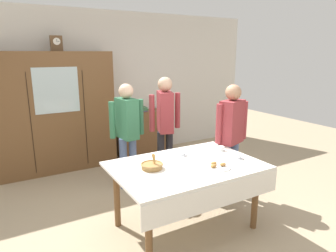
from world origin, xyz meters
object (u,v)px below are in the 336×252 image
(wall_cabinet, at_px, (56,113))
(bread_basket, at_px, (152,166))
(tea_cup_far_left, at_px, (221,149))
(dining_table, at_px, (188,174))
(pastry_plate, at_px, (217,166))
(person_near_right_end, at_px, (127,127))
(mantel_clock, at_px, (56,43))
(bookshelf_low, at_px, (143,132))
(spoon_back_edge, at_px, (213,153))
(book_stack, at_px, (143,109))
(person_by_cabinet, at_px, (231,130))
(person_behind_table_left, at_px, (165,120))
(spoon_near_left, at_px, (250,166))
(tea_cup_back_edge, at_px, (238,156))
(spoon_mid_right, at_px, (165,155))
(tea_cup_center, at_px, (182,153))

(wall_cabinet, relative_size, bread_basket, 8.26)
(tea_cup_far_left, bearing_deg, dining_table, -162.00)
(pastry_plate, height_order, person_near_right_end, person_near_right_end)
(mantel_clock, relative_size, bookshelf_low, 0.24)
(spoon_back_edge, bearing_deg, book_stack, 85.22)
(dining_table, relative_size, person_near_right_end, 1.05)
(wall_cabinet, distance_m, bread_basket, 2.54)
(person_by_cabinet, bearing_deg, person_behind_table_left, 120.86)
(pastry_plate, bearing_deg, bread_basket, 153.13)
(mantel_clock, height_order, spoon_near_left, mantel_clock)
(mantel_clock, height_order, spoon_back_edge, mantel_clock)
(dining_table, height_order, tea_cup_back_edge, tea_cup_back_edge)
(wall_cabinet, height_order, bread_basket, wall_cabinet)
(bookshelf_low, height_order, person_near_right_end, person_near_right_end)
(tea_cup_far_left, height_order, person_by_cabinet, person_by_cabinet)
(spoon_mid_right, relative_size, person_behind_table_left, 0.07)
(bookshelf_low, bearing_deg, pastry_plate, -99.14)
(book_stack, relative_size, tea_cup_far_left, 1.65)
(bookshelf_low, distance_m, person_by_cabinet, 2.32)
(bookshelf_low, relative_size, spoon_near_left, 8.54)
(mantel_clock, xyz_separation_m, pastry_plate, (1.04, -2.79, -1.33))
(mantel_clock, relative_size, person_by_cabinet, 0.15)
(pastry_plate, height_order, person_by_cabinet, person_by_cabinet)
(dining_table, distance_m, person_near_right_end, 1.38)
(pastry_plate, xyz_separation_m, person_near_right_end, (-0.40, 1.55, 0.15))
(bread_basket, height_order, pastry_plate, bread_basket)
(bread_basket, distance_m, pastry_plate, 0.70)
(bread_basket, bearing_deg, spoon_back_edge, 5.11)
(dining_table, xyz_separation_m, tea_cup_back_edge, (0.62, -0.11, 0.13))
(tea_cup_center, height_order, spoon_near_left, tea_cup_center)
(dining_table, relative_size, spoon_back_edge, 13.57)
(wall_cabinet, xyz_separation_m, tea_cup_back_edge, (1.52, -2.70, -0.20))
(spoon_mid_right, xyz_separation_m, spoon_back_edge, (0.54, -0.24, 0.00))
(person_behind_table_left, bearing_deg, tea_cup_far_left, -79.56)
(book_stack, xyz_separation_m, spoon_back_edge, (-0.20, -2.45, -0.13))
(tea_cup_far_left, height_order, spoon_mid_right, tea_cup_far_left)
(spoon_mid_right, height_order, person_behind_table_left, person_behind_table_left)
(dining_table, relative_size, tea_cup_far_left, 12.42)
(spoon_mid_right, bearing_deg, tea_cup_center, -34.89)
(mantel_clock, height_order, pastry_plate, mantel_clock)
(wall_cabinet, relative_size, spoon_back_edge, 16.66)
(bookshelf_low, distance_m, spoon_mid_right, 2.36)
(dining_table, distance_m, tea_cup_back_edge, 0.64)
(tea_cup_far_left, bearing_deg, tea_cup_back_edge, -91.55)
(person_by_cabinet, relative_size, person_behind_table_left, 0.96)
(mantel_clock, height_order, spoon_mid_right, mantel_clock)
(mantel_clock, relative_size, bread_basket, 1.00)
(bookshelf_low, distance_m, tea_cup_center, 2.43)
(tea_cup_center, distance_m, bread_basket, 0.54)
(dining_table, height_order, wall_cabinet, wall_cabinet)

